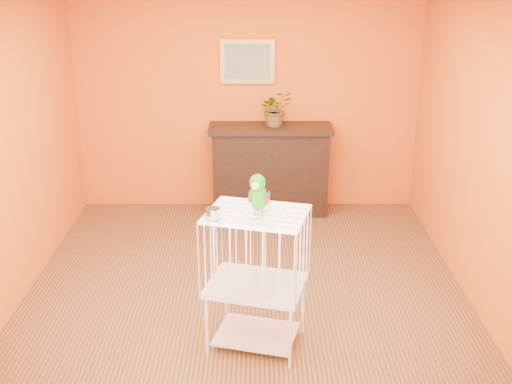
{
  "coord_description": "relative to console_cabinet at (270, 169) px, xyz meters",
  "views": [
    {
      "loc": [
        0.09,
        -5.15,
        2.87
      ],
      "look_at": [
        0.09,
        -0.81,
        1.28
      ],
      "focal_mm": 45.0,
      "sensor_mm": 36.0,
      "label": 1
    }
  ],
  "objects": [
    {
      "name": "parrot",
      "position": [
        -0.15,
        -2.86,
        0.75
      ],
      "size": [
        0.17,
        0.3,
        0.33
      ],
      "rotation": [
        0.0,
        0.0,
        -0.22
      ],
      "color": "#59544C",
      "rests_on": "birdcage"
    },
    {
      "name": "console_cabinet",
      "position": [
        0.0,
        0.0,
        0.0
      ],
      "size": [
        1.41,
        0.51,
        1.05
      ],
      "color": "black",
      "rests_on": "ground"
    },
    {
      "name": "feed_cup",
      "position": [
        -0.48,
        -2.91,
        0.62
      ],
      "size": [
        0.11,
        0.11,
        0.07
      ],
      "primitive_type": "cylinder",
      "color": "silver",
      "rests_on": "birdcage"
    },
    {
      "name": "framed_picture",
      "position": [
        -0.26,
        0.21,
        1.22
      ],
      "size": [
        0.62,
        0.04,
        0.5
      ],
      "color": "#B0923F",
      "rests_on": "room_shell"
    },
    {
      "name": "birdcage",
      "position": [
        -0.17,
        -2.81,
        0.05
      ],
      "size": [
        0.83,
        0.72,
        1.11
      ],
      "rotation": [
        0.0,
        0.0,
        -0.26
      ],
      "color": "white",
      "rests_on": "ground"
    },
    {
      "name": "ground",
      "position": [
        -0.26,
        -2.0,
        -0.53
      ],
      "size": [
        4.5,
        4.5,
        0.0
      ],
      "primitive_type": "plane",
      "color": "brown",
      "rests_on": "ground"
    },
    {
      "name": "room_shell",
      "position": [
        -0.26,
        -2.0,
        1.06
      ],
      "size": [
        4.5,
        4.5,
        4.5
      ],
      "color": "orange",
      "rests_on": "ground"
    },
    {
      "name": "potted_plant",
      "position": [
        0.06,
        -0.01,
        0.68
      ],
      "size": [
        0.48,
        0.5,
        0.31
      ],
      "primitive_type": "imported",
      "rotation": [
        0.0,
        0.0,
        0.35
      ],
      "color": "#26722D",
      "rests_on": "console_cabinet"
    }
  ]
}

